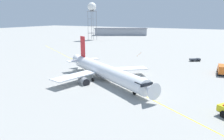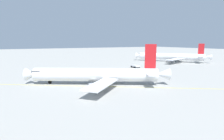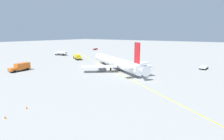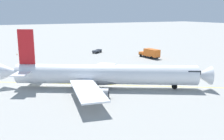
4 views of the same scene
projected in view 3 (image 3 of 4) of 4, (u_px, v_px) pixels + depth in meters
name	position (u px, v px, depth m)	size (l,w,h in m)	color
ground_plane	(109.00, 70.00, 74.64)	(600.00, 600.00, 0.00)	#9E9E99
airliner_main	(117.00, 63.00, 74.66)	(38.42, 28.12, 12.27)	white
ops_pickup_truck	(95.00, 49.00, 163.80)	(2.82, 5.89, 1.41)	#232326
fire_tender_truck	(77.00, 57.00, 104.76)	(10.50, 8.34, 2.50)	#232326
pushback_tug_truck	(204.00, 67.00, 75.34)	(3.04, 5.07, 1.30)	#232326
fuel_tanker_truck	(61.00, 53.00, 122.64)	(9.65, 3.80, 2.87)	#232326
catering_truck_truck	(21.00, 67.00, 71.80)	(3.46, 8.48, 3.10)	#232326
taxiway_centreline	(116.00, 72.00, 69.71)	(143.74, 94.00, 0.01)	yellow
safety_cone_near	(26.00, 108.00, 35.66)	(0.36, 0.36, 0.55)	orange
safety_cone_mid	(5.00, 117.00, 31.65)	(0.36, 0.36, 0.55)	orange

